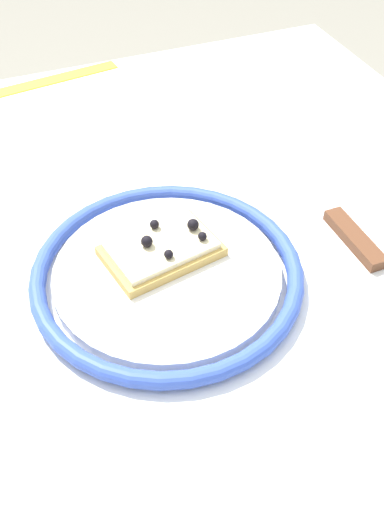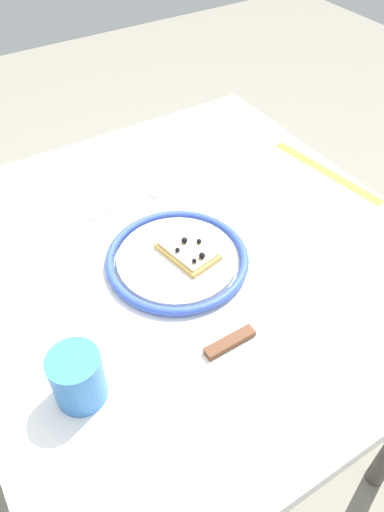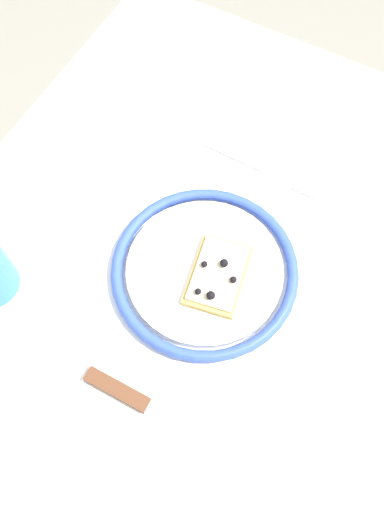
% 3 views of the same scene
% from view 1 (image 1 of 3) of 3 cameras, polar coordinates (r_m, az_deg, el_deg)
% --- Properties ---
extents(dining_table, '(0.92, 0.87, 0.78)m').
position_cam_1_polar(dining_table, '(0.68, -4.89, -6.11)').
color(dining_table, white).
rests_on(dining_table, ground_plane).
extents(plate, '(0.27, 0.27, 0.02)m').
position_cam_1_polar(plate, '(0.59, -2.37, -1.67)').
color(plate, white).
rests_on(plate, dining_table).
extents(pizza_slice_near, '(0.12, 0.09, 0.03)m').
position_cam_1_polar(pizza_slice_near, '(0.59, -2.88, 0.70)').
color(pizza_slice_near, tan).
rests_on(pizza_slice_near, plate).
extents(knife, '(0.02, 0.24, 0.01)m').
position_cam_1_polar(knife, '(0.67, 13.59, 3.30)').
color(knife, silver).
rests_on(knife, dining_table).
extents(measuring_tape, '(0.30, 0.06, 0.00)m').
position_cam_1_polar(measuring_tape, '(0.93, -15.94, 15.03)').
color(measuring_tape, yellow).
rests_on(measuring_tape, dining_table).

